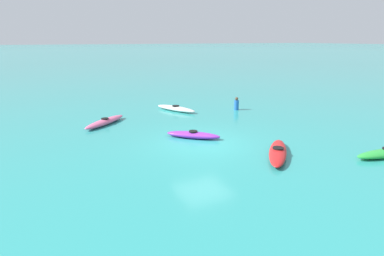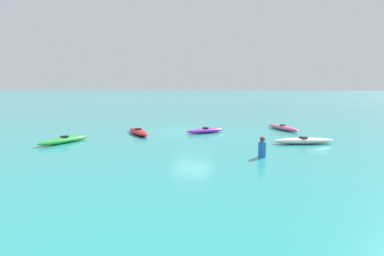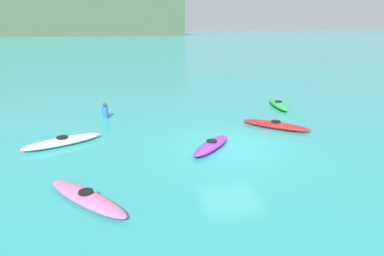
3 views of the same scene
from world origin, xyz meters
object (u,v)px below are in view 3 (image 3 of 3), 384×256
Objects in this scene: kayak_green at (278,104)px; kayak_purple at (212,145)px; person_near_shore at (105,111)px; kayak_pink at (86,198)px; kayak_red at (276,125)px; kayak_white at (63,141)px.

kayak_purple is at bearing -134.09° from kayak_green.
kayak_pink is at bearing -90.73° from person_near_shore.
person_near_shore is at bearing 128.57° from kayak_purple.
kayak_red is (8.31, 5.40, 0.00)m from kayak_pink.
kayak_pink is 1.20× the size of kayak_purple.
kayak_pink is 0.92× the size of kayak_green.
kayak_pink is 5.24m from kayak_white.
person_near_shore is at bearing -177.24° from kayak_green.
person_near_shore is (-8.20, 3.50, 0.22)m from kayak_red.
person_near_shore is at bearing 156.87° from kayak_red.
kayak_red and kayak_green have the same top height.
kayak_pink is at bearing -143.62° from kayak_purple.
kayak_white is at bearing -177.87° from kayak_red.
kayak_pink and kayak_purple have the same top height.
kayak_red is 4.51m from kayak_green.
kayak_red is 3.34× the size of person_near_shore.
kayak_white is (-1.45, 5.03, 0.00)m from kayak_pink.
kayak_pink is 8.90m from person_near_shore.
kayak_purple is at bearing -15.74° from kayak_white.
kayak_white is at bearing 106.08° from kayak_pink.
kayak_white is at bearing 164.26° from kayak_purple.
kayak_pink is at bearing -73.92° from kayak_white.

